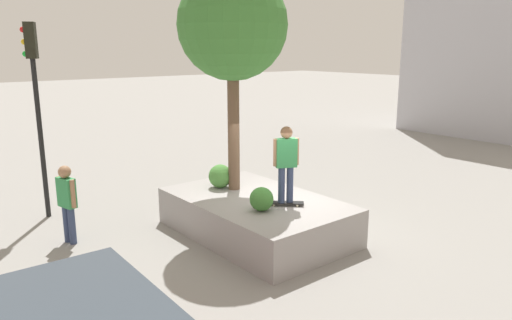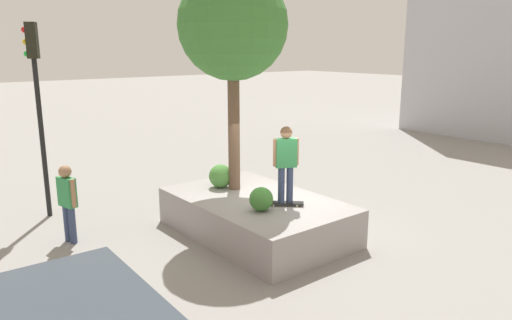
{
  "view_description": "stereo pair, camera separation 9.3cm",
  "coord_description": "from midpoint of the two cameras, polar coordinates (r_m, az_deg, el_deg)",
  "views": [
    {
      "loc": [
        -7.75,
        7.03,
        4.23
      ],
      "look_at": [
        0.44,
        0.37,
        1.78
      ],
      "focal_mm": 33.81,
      "sensor_mm": 36.0,
      "label": 1
    },
    {
      "loc": [
        -7.81,
        6.96,
        4.23
      ],
      "look_at": [
        0.44,
        0.37,
        1.78
      ],
      "focal_mm": 33.81,
      "sensor_mm": 36.0,
      "label": 2
    }
  ],
  "objects": [
    {
      "name": "planter_ledge",
      "position": [
        11.22,
        0.24,
        -6.67
      ],
      "size": [
        4.32,
        2.7,
        0.88
      ],
      "primitive_type": "cube",
      "color": "gray",
      "rests_on": "ground"
    },
    {
      "name": "boxwood_shrub",
      "position": [
        10.18,
        0.88,
        -4.64
      ],
      "size": [
        0.51,
        0.51,
        0.51
      ],
      "primitive_type": "sphere",
      "color": "#3D7A33",
      "rests_on": "planter_ledge"
    },
    {
      "name": "plaza_tree",
      "position": [
        11.35,
        -2.52,
        15.5
      ],
      "size": [
        2.52,
        2.52,
        5.13
      ],
      "color": "brown",
      "rests_on": "planter_ledge"
    },
    {
      "name": "bystander_watching",
      "position": [
        11.35,
        -21.19,
        -4.25
      ],
      "size": [
        0.59,
        0.31,
        1.77
      ],
      "color": "navy",
      "rests_on": "ground"
    },
    {
      "name": "ground_plane",
      "position": [
        11.29,
        3.12,
        -8.95
      ],
      "size": [
        120.0,
        120.0,
        0.0
      ],
      "primitive_type": "plane",
      "color": "gray"
    },
    {
      "name": "traffic_light_corner",
      "position": [
        12.99,
        -24.34,
        7.74
      ],
      "size": [
        0.36,
        0.37,
        4.84
      ],
      "color": "black",
      "rests_on": "ground"
    },
    {
      "name": "hedge_clump",
      "position": [
        11.88,
        -3.98,
        -1.91
      ],
      "size": [
        0.58,
        0.58,
        0.58
      ],
      "primitive_type": "sphere",
      "color": "#4C8C3D",
      "rests_on": "planter_ledge"
    },
    {
      "name": "skateboarder",
      "position": [
        10.32,
        3.81,
        0.1
      ],
      "size": [
        0.37,
        0.52,
        1.68
      ],
      "color": "navy",
      "rests_on": "skateboard"
    },
    {
      "name": "skateboard",
      "position": [
        10.59,
        3.73,
        -5.1
      ],
      "size": [
        0.7,
        0.73,
        0.07
      ],
      "color": "black",
      "rests_on": "planter_ledge"
    }
  ]
}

